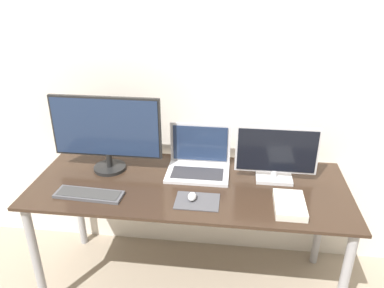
% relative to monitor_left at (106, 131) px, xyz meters
% --- Properties ---
extents(wall_back, '(7.00, 0.05, 2.50)m').
position_rel_monitor_left_xyz_m(wall_back, '(0.50, 0.31, 0.25)').
color(wall_back, silver).
rests_on(wall_back, ground_plane).
extents(desk, '(1.78, 0.71, 0.75)m').
position_rel_monitor_left_xyz_m(desk, '(0.50, -0.11, -0.35)').
color(desk, '#332319').
rests_on(desk, ground_plane).
extents(monitor_left, '(0.65, 0.19, 0.46)m').
position_rel_monitor_left_xyz_m(monitor_left, '(0.00, 0.00, 0.00)').
color(monitor_left, black).
rests_on(monitor_left, desk).
extents(monitor_right, '(0.46, 0.14, 0.33)m').
position_rel_monitor_left_xyz_m(monitor_right, '(0.98, -0.00, -0.09)').
color(monitor_right, silver).
rests_on(monitor_right, desk).
extents(laptop, '(0.37, 0.27, 0.27)m').
position_rel_monitor_left_xyz_m(laptop, '(0.54, 0.05, -0.18)').
color(laptop, silver).
rests_on(laptop, desk).
extents(keyboard, '(0.37, 0.13, 0.02)m').
position_rel_monitor_left_xyz_m(keyboard, '(-0.02, -0.30, -0.24)').
color(keyboard, '#4C4C51').
rests_on(keyboard, desk).
extents(mousepad, '(0.23, 0.17, 0.00)m').
position_rel_monitor_left_xyz_m(mousepad, '(0.57, -0.29, -0.25)').
color(mousepad, '#47474C').
rests_on(mousepad, desk).
extents(mouse, '(0.04, 0.07, 0.04)m').
position_rel_monitor_left_xyz_m(mouse, '(0.54, -0.28, -0.23)').
color(mouse, silver).
rests_on(mouse, mousepad).
extents(book, '(0.16, 0.24, 0.04)m').
position_rel_monitor_left_xyz_m(book, '(1.04, -0.29, -0.23)').
color(book, silver).
rests_on(book, desk).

